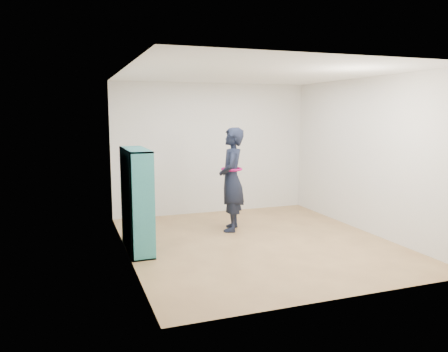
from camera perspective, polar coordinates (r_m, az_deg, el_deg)
name	(u,v)px	position (r m, az deg, el deg)	size (l,w,h in m)	color
floor	(257,242)	(6.97, 4.38, -8.58)	(4.50, 4.50, 0.00)	olive
ceiling	(259,73)	(6.70, 4.63, 13.23)	(4.50, 4.50, 0.00)	white
wall_left	(126,165)	(6.17, -12.69, 1.38)	(0.02, 4.50, 2.60)	silver
wall_right	(366,156)	(7.75, 18.12, 2.54)	(0.02, 4.50, 2.60)	silver
wall_back	(212,149)	(8.80, -1.55, 3.58)	(4.00, 0.02, 2.60)	silver
wall_front	(346,181)	(4.77, 15.69, -0.69)	(4.00, 0.02, 2.60)	silver
bookshelf	(135,202)	(6.53, -11.53, -3.30)	(0.33, 1.13, 1.50)	teal
person	(232,179)	(7.45, 1.00, -0.45)	(0.65, 0.76, 1.77)	black
smartphone	(223,172)	(7.52, -0.07, 0.51)	(0.03, 0.11, 0.13)	silver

